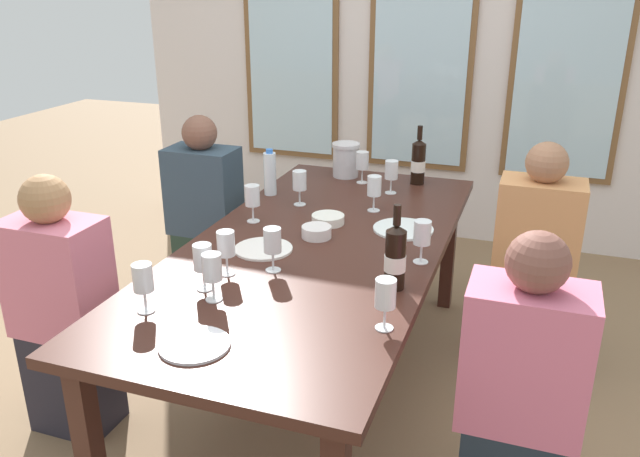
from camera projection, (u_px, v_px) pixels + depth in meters
name	position (u px, v px, depth m)	size (l,w,h in m)	color
ground_plane	(317.00, 389.00, 3.01)	(12.00, 12.00, 0.00)	#896A4B
back_wall_with_windows	(423.00, 31.00, 4.36)	(4.24, 0.10, 2.90)	silver
dining_table	(317.00, 257.00, 2.77)	(1.04, 2.25, 0.74)	#3F2018
white_plate_0	(263.00, 249.00, 2.67)	(0.24, 0.24, 0.01)	white
white_plate_1	(403.00, 229.00, 2.88)	(0.27, 0.27, 0.01)	white
white_plate_2	(195.00, 345.00, 1.97)	(0.22, 0.22, 0.01)	white
metal_pitcher	(346.00, 160.00, 3.62)	(0.16, 0.16, 0.19)	silver
wine_bottle_0	(418.00, 162.00, 3.48)	(0.08, 0.08, 0.32)	black
wine_bottle_1	(395.00, 257.00, 2.30)	(0.08, 0.08, 0.32)	black
tasting_bowl_0	(316.00, 232.00, 2.79)	(0.13, 0.13, 0.05)	white
tasting_bowl_1	(328.00, 219.00, 2.95)	(0.15, 0.15, 0.04)	white
water_bottle	(270.00, 173.00, 3.31)	(0.06, 0.06, 0.24)	white
wine_glass_0	(272.00, 243.00, 2.44)	(0.07, 0.07, 0.17)	white
wine_glass_1	(143.00, 279.00, 2.14)	(0.07, 0.07, 0.17)	white
wine_glass_2	(252.00, 196.00, 2.93)	(0.07, 0.07, 0.17)	white
wine_glass_3	(226.00, 245.00, 2.41)	(0.07, 0.07, 0.17)	white
wine_glass_4	(300.00, 181.00, 3.15)	(0.07, 0.07, 0.17)	white
wine_glass_5	(203.00, 260.00, 2.29)	(0.07, 0.07, 0.17)	white
wine_glass_6	(391.00, 171.00, 3.32)	(0.07, 0.07, 0.17)	white
wine_glass_7	(422.00, 235.00, 2.51)	(0.07, 0.07, 0.17)	white
wine_glass_8	(212.00, 268.00, 2.21)	(0.07, 0.07, 0.17)	white
wine_glass_9	(385.00, 296.00, 2.03)	(0.07, 0.07, 0.17)	white
wine_glass_10	(362.00, 162.00, 3.50)	(0.07, 0.07, 0.17)	white
wine_glass_11	(374.00, 187.00, 3.07)	(0.07, 0.07, 0.17)	white
seated_person_0	(64.00, 314.00, 2.60)	(0.38, 0.24, 1.11)	#27242E
seated_person_1	(519.00, 402.00, 2.06)	(0.38, 0.24, 1.11)	#232C38
seated_person_2	(205.00, 219.00, 3.63)	(0.38, 0.24, 1.11)	#253A2D
seated_person_3	(534.00, 262.00, 3.07)	(0.38, 0.24, 1.11)	#36272B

